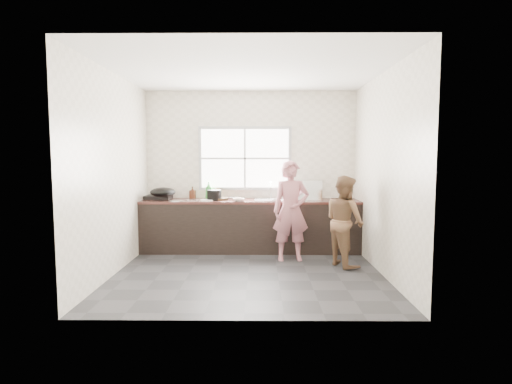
{
  "coord_description": "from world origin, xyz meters",
  "views": [
    {
      "loc": [
        0.15,
        -5.33,
        1.58
      ],
      "look_at": [
        0.1,
        0.65,
        1.05
      ],
      "focal_mm": 28.0,
      "sensor_mm": 36.0,
      "label": 1
    }
  ],
  "objects_px": {
    "bottle_green": "(209,190)",
    "wok": "(163,192)",
    "glass_jar": "(210,197)",
    "pot_lid_right": "(192,200)",
    "cutting_board": "(218,199)",
    "burner": "(159,197)",
    "bowl_crabs": "(297,198)",
    "bowl_held": "(277,199)",
    "bottle_brown_short": "(215,194)",
    "black_pot": "(214,195)",
    "bottle_brown_tall": "(193,193)",
    "person_side": "(345,221)",
    "plate_food": "(207,200)",
    "dish_rack": "(308,190)",
    "woman": "(291,214)",
    "bowl_mince": "(239,200)",
    "pot_lid_left": "(176,201)"
  },
  "relations": [
    {
      "from": "bottle_green",
      "to": "burner",
      "type": "distance_m",
      "value": 0.87
    },
    {
      "from": "bottle_brown_short",
      "to": "pot_lid_left",
      "type": "distance_m",
      "value": 0.69
    },
    {
      "from": "plate_food",
      "to": "woman",
      "type": "bearing_deg",
      "value": -19.66
    },
    {
      "from": "glass_jar",
      "to": "pot_lid_right",
      "type": "bearing_deg",
      "value": -154.69
    },
    {
      "from": "black_pot",
      "to": "bottle_brown_tall",
      "type": "distance_m",
      "value": 0.51
    },
    {
      "from": "bowl_crabs",
      "to": "burner",
      "type": "relative_size",
      "value": 0.47
    },
    {
      "from": "cutting_board",
      "to": "bottle_brown_short",
      "type": "height_order",
      "value": "bottle_brown_short"
    },
    {
      "from": "plate_food",
      "to": "bottle_brown_short",
      "type": "xyz_separation_m",
      "value": [
        0.11,
        0.26,
        0.08
      ]
    },
    {
      "from": "black_pot",
      "to": "glass_jar",
      "type": "xyz_separation_m",
      "value": [
        -0.09,
        0.12,
        -0.04
      ]
    },
    {
      "from": "black_pot",
      "to": "bottle_brown_tall",
      "type": "height_order",
      "value": "bottle_brown_tall"
    },
    {
      "from": "person_side",
      "to": "bottle_brown_short",
      "type": "distance_m",
      "value": 2.26
    },
    {
      "from": "glass_jar",
      "to": "bowl_crabs",
      "type": "bearing_deg",
      "value": 0.81
    },
    {
      "from": "bowl_crabs",
      "to": "wok",
      "type": "distance_m",
      "value": 2.23
    },
    {
      "from": "woman",
      "to": "burner",
      "type": "height_order",
      "value": "woman"
    },
    {
      "from": "bowl_held",
      "to": "bottle_brown_short",
      "type": "relative_size",
      "value": 1.05
    },
    {
      "from": "person_side",
      "to": "bottle_brown_short",
      "type": "height_order",
      "value": "person_side"
    },
    {
      "from": "person_side",
      "to": "bottle_brown_short",
      "type": "relative_size",
      "value": 7.62
    },
    {
      "from": "bowl_mince",
      "to": "pot_lid_right",
      "type": "height_order",
      "value": "bowl_mince"
    },
    {
      "from": "bowl_held",
      "to": "burner",
      "type": "height_order",
      "value": "burner"
    },
    {
      "from": "bowl_crabs",
      "to": "wok",
      "type": "height_order",
      "value": "wok"
    },
    {
      "from": "woman",
      "to": "bottle_green",
      "type": "bearing_deg",
      "value": 147.64
    },
    {
      "from": "bottle_green",
      "to": "wok",
      "type": "distance_m",
      "value": 0.76
    },
    {
      "from": "bowl_crabs",
      "to": "bottle_brown_short",
      "type": "height_order",
      "value": "bottle_brown_short"
    },
    {
      "from": "pot_lid_left",
      "to": "pot_lid_right",
      "type": "distance_m",
      "value": 0.27
    },
    {
      "from": "woman",
      "to": "person_side",
      "type": "relative_size",
      "value": 1.08
    },
    {
      "from": "woman",
      "to": "cutting_board",
      "type": "distance_m",
      "value": 1.34
    },
    {
      "from": "bowl_mince",
      "to": "black_pot",
      "type": "bearing_deg",
      "value": 162.65
    },
    {
      "from": "bottle_green",
      "to": "wok",
      "type": "relative_size",
      "value": 0.74
    },
    {
      "from": "bowl_crabs",
      "to": "dish_rack",
      "type": "relative_size",
      "value": 0.45
    },
    {
      "from": "wok",
      "to": "dish_rack",
      "type": "relative_size",
      "value": 0.93
    },
    {
      "from": "black_pot",
      "to": "burner",
      "type": "height_order",
      "value": "black_pot"
    },
    {
      "from": "woman",
      "to": "bowl_mince",
      "type": "relative_size",
      "value": 7.51
    },
    {
      "from": "plate_food",
      "to": "bottle_brown_tall",
      "type": "bearing_deg",
      "value": 129.67
    },
    {
      "from": "bottle_brown_tall",
      "to": "burner",
      "type": "bearing_deg",
      "value": -173.57
    },
    {
      "from": "cutting_board",
      "to": "bowl_mince",
      "type": "relative_size",
      "value": 1.86
    },
    {
      "from": "cutting_board",
      "to": "burner",
      "type": "xyz_separation_m",
      "value": [
        -1.03,
        0.15,
        0.01
      ]
    },
    {
      "from": "person_side",
      "to": "black_pot",
      "type": "relative_size",
      "value": 5.5
    },
    {
      "from": "person_side",
      "to": "bowl_crabs",
      "type": "distance_m",
      "value": 1.17
    },
    {
      "from": "plate_food",
      "to": "burner",
      "type": "xyz_separation_m",
      "value": [
        -0.86,
        0.3,
        0.02
      ]
    },
    {
      "from": "cutting_board",
      "to": "black_pot",
      "type": "distance_m",
      "value": 0.12
    },
    {
      "from": "black_pot",
      "to": "pot_lid_left",
      "type": "distance_m",
      "value": 0.62
    },
    {
      "from": "bottle_brown_short",
      "to": "pot_lid_right",
      "type": "height_order",
      "value": "bottle_brown_short"
    },
    {
      "from": "woman",
      "to": "black_pot",
      "type": "relative_size",
      "value": 5.96
    },
    {
      "from": "person_side",
      "to": "pot_lid_left",
      "type": "relative_size",
      "value": 5.79
    },
    {
      "from": "pot_lid_left",
      "to": "bottle_brown_tall",
      "type": "bearing_deg",
      "value": 65.8
    },
    {
      "from": "bowl_crabs",
      "to": "dish_rack",
      "type": "distance_m",
      "value": 0.24
    },
    {
      "from": "bottle_green",
      "to": "dish_rack",
      "type": "distance_m",
      "value": 1.67
    },
    {
      "from": "person_side",
      "to": "glass_jar",
      "type": "distance_m",
      "value": 2.29
    },
    {
      "from": "woman",
      "to": "black_pot",
      "type": "height_order",
      "value": "woman"
    },
    {
      "from": "person_side",
      "to": "glass_jar",
      "type": "relative_size",
      "value": 14.23
    }
  ]
}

